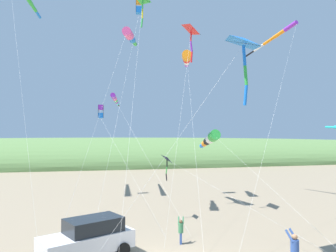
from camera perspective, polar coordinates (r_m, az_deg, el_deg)
The scene contains 14 objects.
dune_ridge_grassy at distance 69.18m, azimuth -9.67°, elevation -6.62°, with size 28.00×240.00×11.02m, color #567A42.
parked_car at distance 16.54m, azimuth -14.04°, elevation -18.84°, with size 3.59×4.67×1.85m.
person_adult_flyer at distance 15.40m, azimuth 21.77°, elevation -19.93°, with size 0.65×0.58×1.81m.
person_child_green_jacket at distance 18.00m, azimuth 2.32°, elevation -18.06°, with size 0.48×0.40×1.42m.
kite_windsock_black_fish_shape at distance 25.40m, azimuth -6.88°, elevation 15.72°, with size 9.56×5.22×13.79m.
kite_delta_long_streamer_left at distance 22.42m, azimuth -0.02°, elevation -6.04°, with size 9.75×6.80×4.50m.
kite_box_blue_topmost at distance 31.99m, azimuth -11.97°, elevation 2.55°, with size 14.40×3.93×8.89m.
kite_windsock_teal_far_right at distance 30.52m, azimuth 3.38°, elevation 12.01°, with size 15.98×3.77×13.66m.
kite_box_orange_high_right at distance 32.38m, azimuth -5.22°, elevation 20.70°, with size 12.00×4.33×19.01m.
kite_windsock_yellow_midlevel at distance 27.49m, azimuth 7.59°, elevation -2.33°, with size 18.02×1.67×6.37m.
kite_delta_purple_drifting at distance 15.56m, azimuth 13.51°, elevation 14.24°, with size 2.40×8.60×10.54m.
kite_delta_red_high_left at distance 25.61m, azimuth 4.31°, elevation 16.82°, with size 8.11×4.46×14.50m.
kite_windsock_magenta_far_left at distance 32.91m, azimuth -9.46°, elevation 4.72°, with size 19.49×4.30×9.88m.
kite_windsock_rainbow_low_near at distance 31.87m, azimuth 18.84°, elevation 15.03°, with size 17.36×10.89×15.73m.
Camera 1 is at (13.87, -3.02, 5.80)m, focal length 33.95 mm.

